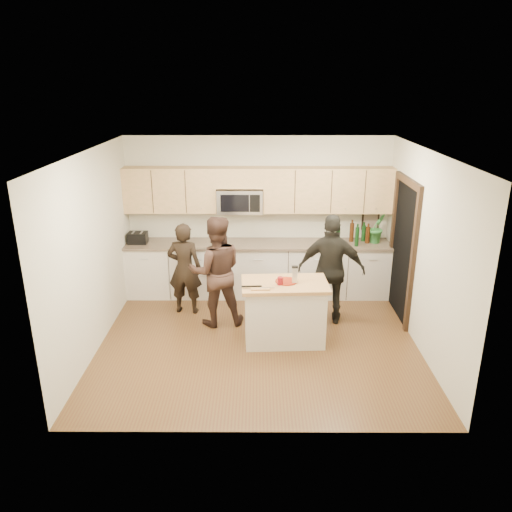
{
  "coord_description": "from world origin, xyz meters",
  "views": [
    {
      "loc": [
        -0.0,
        -6.41,
        3.56
      ],
      "look_at": [
        -0.03,
        0.35,
        1.17
      ],
      "focal_mm": 35.0,
      "sensor_mm": 36.0,
      "label": 1
    }
  ],
  "objects_px": {
    "toaster": "(138,238)",
    "woman_right": "(331,270)",
    "woman_center": "(216,271)",
    "island": "(284,312)",
    "woman_left": "(185,269)"
  },
  "relations": [
    {
      "from": "woman_center",
      "to": "toaster",
      "type": "bearing_deg",
      "value": -47.51
    },
    {
      "from": "woman_center",
      "to": "woman_right",
      "type": "xyz_separation_m",
      "value": [
        1.74,
        0.06,
        0.01
      ]
    },
    {
      "from": "woman_left",
      "to": "woman_center",
      "type": "distance_m",
      "value": 0.67
    },
    {
      "from": "toaster",
      "to": "woman_right",
      "type": "relative_size",
      "value": 0.18
    },
    {
      "from": "island",
      "to": "woman_left",
      "type": "bearing_deg",
      "value": 145.56
    },
    {
      "from": "island",
      "to": "woman_center",
      "type": "xyz_separation_m",
      "value": [
        -1.0,
        0.55,
        0.4
      ]
    },
    {
      "from": "island",
      "to": "woman_center",
      "type": "distance_m",
      "value": 1.21
    },
    {
      "from": "toaster",
      "to": "woman_left",
      "type": "relative_size",
      "value": 0.21
    },
    {
      "from": "island",
      "to": "toaster",
      "type": "height_order",
      "value": "toaster"
    },
    {
      "from": "woman_center",
      "to": "woman_right",
      "type": "distance_m",
      "value": 1.74
    },
    {
      "from": "toaster",
      "to": "woman_left",
      "type": "bearing_deg",
      "value": -38.86
    },
    {
      "from": "toaster",
      "to": "woman_center",
      "type": "xyz_separation_m",
      "value": [
        1.41,
        -1.11,
        -0.18
      ]
    },
    {
      "from": "toaster",
      "to": "woman_right",
      "type": "bearing_deg",
      "value": -18.4
    },
    {
      "from": "island",
      "to": "woman_right",
      "type": "xyz_separation_m",
      "value": [
        0.73,
        0.61,
        0.4
      ]
    },
    {
      "from": "woman_left",
      "to": "island",
      "type": "bearing_deg",
      "value": 154.48
    }
  ]
}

